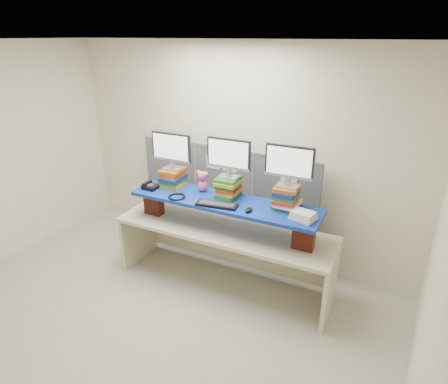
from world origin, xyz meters
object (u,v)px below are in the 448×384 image
Objects in this scene: desk_phone at (150,186)px; monitor_center at (229,156)px; monitor_right at (289,164)px; keyboard at (217,205)px; desk at (224,239)px; monitor_left at (171,149)px; blue_board at (224,202)px.

monitor_center is at bearing 11.43° from desk_phone.
monitor_right is (0.69, 0.05, 0.01)m from monitor_center.
keyboard is (-0.67, -0.33, -0.48)m from monitor_right.
monitor_left is (-0.76, 0.07, 0.97)m from desk.
monitor_center is (-0.01, 0.12, 0.99)m from desk.
monitor_center is (-0.01, 0.12, 0.51)m from blue_board.
keyboard is (0.01, -0.17, 0.52)m from desk.
monitor_left is at bearing 171.04° from desk.
monitor_left is 1.00× the size of monitor_center.
monitor_right reaches higher than desk.
desk_phone is at bearing -175.13° from blue_board.
desk is 0.48m from blue_board.
desk is 13.96× the size of desk_phone.
monitor_right is (1.43, 0.10, 0.03)m from monitor_left.
monitor_center reaches higher than desk_phone.
blue_board is 4.25× the size of monitor_right.
keyboard reaches higher than blue_board.
monitor_right reaches higher than keyboard.
monitor_center is at bearing 81.19° from keyboard.
blue_board is 4.25× the size of monitor_center.
keyboard is (0.02, -0.28, -0.47)m from monitor_center.
monitor_right is (0.68, 0.16, 0.52)m from blue_board.
desk_phone is at bearing -168.14° from monitor_center.
monitor_left is at bearing 180.00° from monitor_right.
monitor_right is at bearing 9.80° from desk.
monitor_center is at bearing 90.69° from blue_board.
keyboard is at bearing -157.60° from monitor_right.
monitor_right is at bearing -0.00° from monitor_left.
desk is at bearing -170.20° from monitor_right.
desk is 1.09m from desk_phone.
monitor_left is 1.08× the size of keyboard.
blue_board is 0.17m from keyboard.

